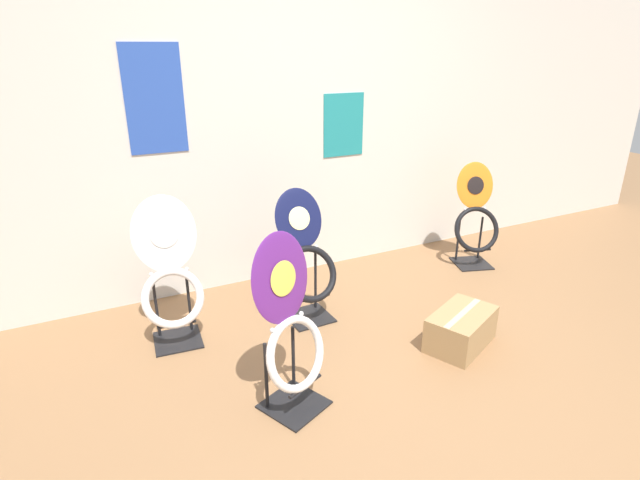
{
  "coord_description": "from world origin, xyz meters",
  "views": [
    {
      "loc": [
        -1.53,
        -1.41,
        1.7
      ],
      "look_at": [
        -0.21,
        1.22,
        0.55
      ],
      "focal_mm": 28.0,
      "sensor_mm": 36.0,
      "label": 1
    }
  ],
  "objects_px": {
    "toilet_seat_display_orange_sun": "(475,220)",
    "storage_box": "(461,329)",
    "toilet_seat_display_white_plain": "(170,277)",
    "toilet_seat_display_navy_moon": "(307,264)",
    "toilet_seat_display_purple_note": "(290,328)"
  },
  "relations": [
    {
      "from": "storage_box",
      "to": "toilet_seat_display_navy_moon",
      "type": "bearing_deg",
      "value": 133.23
    },
    {
      "from": "toilet_seat_display_purple_note",
      "to": "storage_box",
      "type": "distance_m",
      "value": 1.18
    },
    {
      "from": "toilet_seat_display_orange_sun",
      "to": "toilet_seat_display_purple_note",
      "type": "bearing_deg",
      "value": -155.29
    },
    {
      "from": "toilet_seat_display_white_plain",
      "to": "toilet_seat_display_orange_sun",
      "type": "bearing_deg",
      "value": 1.32
    },
    {
      "from": "toilet_seat_display_purple_note",
      "to": "storage_box",
      "type": "height_order",
      "value": "toilet_seat_display_purple_note"
    },
    {
      "from": "toilet_seat_display_purple_note",
      "to": "storage_box",
      "type": "bearing_deg",
      "value": 1.91
    },
    {
      "from": "storage_box",
      "to": "toilet_seat_display_orange_sun",
      "type": "bearing_deg",
      "value": 44.7
    },
    {
      "from": "toilet_seat_display_white_plain",
      "to": "storage_box",
      "type": "bearing_deg",
      "value": -29.08
    },
    {
      "from": "toilet_seat_display_navy_moon",
      "to": "toilet_seat_display_white_plain",
      "type": "height_order",
      "value": "toilet_seat_display_white_plain"
    },
    {
      "from": "toilet_seat_display_navy_moon",
      "to": "toilet_seat_display_purple_note",
      "type": "bearing_deg",
      "value": -120.47
    },
    {
      "from": "toilet_seat_display_orange_sun",
      "to": "storage_box",
      "type": "bearing_deg",
      "value": -135.3
    },
    {
      "from": "toilet_seat_display_purple_note",
      "to": "toilet_seat_display_navy_moon",
      "type": "relative_size",
      "value": 1.08
    },
    {
      "from": "toilet_seat_display_orange_sun",
      "to": "storage_box",
      "type": "height_order",
      "value": "toilet_seat_display_orange_sun"
    },
    {
      "from": "toilet_seat_display_white_plain",
      "to": "storage_box",
      "type": "height_order",
      "value": "toilet_seat_display_white_plain"
    },
    {
      "from": "toilet_seat_display_white_plain",
      "to": "toilet_seat_display_orange_sun",
      "type": "relative_size",
      "value": 1.06
    }
  ]
}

